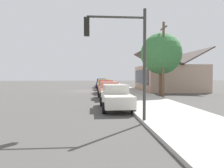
# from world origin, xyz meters

# --- Properties ---
(ground_plane) EXTENTS (120.00, 120.00, 0.00)m
(ground_plane) POSITION_xyz_m (0.00, 0.00, 0.00)
(ground_plane) COLOR #4C4947
(sidewalk_curb) EXTENTS (60.00, 4.20, 0.16)m
(sidewalk_curb) POSITION_xyz_m (0.00, 5.60, 0.08)
(sidewalk_curb) COLOR #B2AFA8
(sidewalk_curb) RESTS_ON ground
(car_skyblue) EXTENTS (4.83, 2.15, 1.59)m
(car_skyblue) POSITION_xyz_m (-14.29, 2.89, 0.82)
(car_skyblue) COLOR #8CB7E0
(car_skyblue) RESTS_ON ground
(car_navy) EXTENTS (4.66, 2.16, 1.59)m
(car_navy) POSITION_xyz_m (-8.25, 2.64, 0.82)
(car_navy) COLOR navy
(car_navy) RESTS_ON ground
(car_mustard) EXTENTS (4.52, 2.18, 1.59)m
(car_mustard) POSITION_xyz_m (-2.34, 2.77, 0.82)
(car_mustard) COLOR gold
(car_mustard) RESTS_ON ground
(car_cherry) EXTENTS (4.73, 2.09, 1.59)m
(car_cherry) POSITION_xyz_m (4.02, 2.75, 0.82)
(car_cherry) COLOR red
(car_cherry) RESTS_ON ground
(car_coral) EXTENTS (4.56, 2.13, 1.59)m
(car_coral) POSITION_xyz_m (10.16, 2.74, 0.81)
(car_coral) COLOR #EA8C75
(car_coral) RESTS_ON ground
(car_ivory) EXTENTS (4.91, 1.99, 1.59)m
(car_ivory) POSITION_xyz_m (16.51, 2.72, 0.82)
(car_ivory) COLOR silver
(car_ivory) RESTS_ON ground
(storefront_building) EXTENTS (10.77, 8.10, 5.77)m
(storefront_building) POSITION_xyz_m (-0.16, 11.98, 1.94)
(storefront_building) COLOR tan
(storefront_building) RESTS_ON ground
(shade_tree) EXTENTS (4.34, 4.34, 6.69)m
(shade_tree) POSITION_xyz_m (7.92, 8.43, 4.50)
(shade_tree) COLOR brown
(shade_tree) RESTS_ON ground
(traffic_light_main) EXTENTS (0.37, 2.79, 5.20)m
(traffic_light_main) POSITION_xyz_m (20.83, 2.54, 3.49)
(traffic_light_main) COLOR #383833
(traffic_light_main) RESTS_ON ground
(utility_pole_wooden) EXTENTS (1.80, 0.24, 7.50)m
(utility_pole_wooden) POSITION_xyz_m (9.35, 8.20, 3.93)
(utility_pole_wooden) COLOR brown
(utility_pole_wooden) RESTS_ON ground
(fire_hydrant_red) EXTENTS (0.22, 0.22, 0.71)m
(fire_hydrant_red) POSITION_xyz_m (-5.47, 4.20, 0.50)
(fire_hydrant_red) COLOR red
(fire_hydrant_red) RESTS_ON sidewalk_curb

